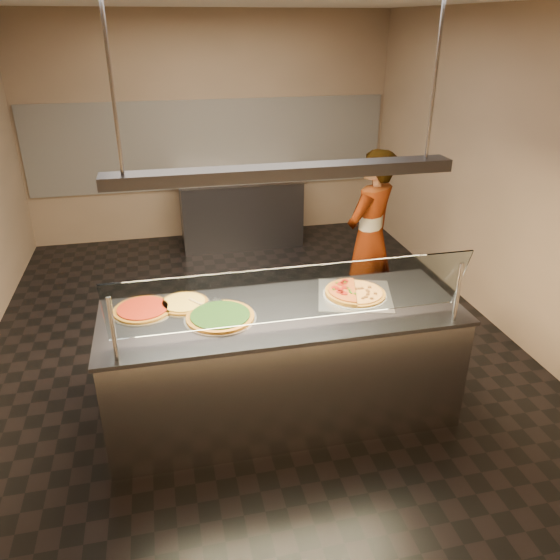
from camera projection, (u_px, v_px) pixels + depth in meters
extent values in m
cube|color=black|center=(250.00, 336.00, 5.45)|extent=(5.00, 6.00, 0.02)
cube|color=tan|center=(210.00, 130.00, 7.46)|extent=(5.00, 0.02, 3.00)
cube|color=tan|center=(372.00, 394.00, 2.15)|extent=(5.00, 0.02, 3.00)
cube|color=tan|center=(501.00, 173.00, 5.30)|extent=(0.02, 6.00, 3.00)
cube|color=silver|center=(211.00, 145.00, 7.52)|extent=(4.90, 0.02, 1.20)
cube|color=#B7B7BC|center=(283.00, 366.00, 4.17)|extent=(2.59, 0.90, 0.90)
cube|color=#404045|center=(283.00, 312.00, 3.97)|extent=(2.63, 0.94, 0.03)
cylinder|color=#B7B7BC|center=(113.00, 329.00, 3.29)|extent=(0.03, 0.03, 0.44)
cylinder|color=#B7B7BC|center=(458.00, 292.00, 3.74)|extent=(0.03, 0.03, 0.44)
cube|color=white|center=(294.00, 294.00, 3.54)|extent=(2.39, 0.18, 0.47)
cube|color=silver|center=(355.00, 295.00, 4.18)|extent=(0.69, 0.69, 0.01)
cylinder|color=silver|center=(355.00, 294.00, 4.18)|extent=(0.49, 0.49, 0.01)
cylinder|color=maroon|center=(345.00, 280.00, 4.29)|extent=(0.06, 0.06, 0.01)
cylinder|color=maroon|center=(344.00, 282.00, 4.27)|extent=(0.06, 0.06, 0.01)
cylinder|color=maroon|center=(340.00, 283.00, 4.25)|extent=(0.06, 0.06, 0.01)
cylinder|color=maroon|center=(345.00, 287.00, 4.19)|extent=(0.06, 0.06, 0.01)
cylinder|color=maroon|center=(335.00, 287.00, 4.19)|extent=(0.06, 0.06, 0.01)
cylinder|color=maroon|center=(340.00, 289.00, 4.15)|extent=(0.06, 0.06, 0.01)
cylinder|color=maroon|center=(340.00, 291.00, 4.12)|extent=(0.06, 0.06, 0.01)
cylinder|color=maroon|center=(344.00, 293.00, 4.10)|extent=(0.06, 0.06, 0.01)
cube|color=#19590F|center=(345.00, 282.00, 4.26)|extent=(0.02, 0.01, 0.01)
cube|color=#19590F|center=(337.00, 282.00, 4.26)|extent=(0.02, 0.02, 0.01)
cube|color=#19590F|center=(347.00, 287.00, 4.18)|extent=(0.02, 0.01, 0.01)
cube|color=#19590F|center=(333.00, 289.00, 4.15)|extent=(0.02, 0.02, 0.01)
cube|color=#19590F|center=(349.00, 289.00, 4.15)|extent=(0.02, 0.01, 0.01)
cube|color=#19590F|center=(350.00, 291.00, 4.11)|extent=(0.02, 0.02, 0.01)
cube|color=#19590F|center=(351.00, 292.00, 4.10)|extent=(0.01, 0.02, 0.01)
cube|color=#19590F|center=(355.00, 293.00, 4.09)|extent=(0.02, 0.02, 0.01)
sphere|color=#513014|center=(363.00, 298.00, 4.06)|extent=(0.03, 0.03, 0.03)
sphere|color=#513014|center=(366.00, 297.00, 4.08)|extent=(0.03, 0.03, 0.03)
sphere|color=#513014|center=(371.00, 298.00, 4.06)|extent=(0.03, 0.03, 0.03)
sphere|color=#513014|center=(368.00, 294.00, 4.12)|extent=(0.03, 0.03, 0.03)
sphere|color=#513014|center=(375.00, 293.00, 4.13)|extent=(0.03, 0.03, 0.03)
sphere|color=#513014|center=(368.00, 291.00, 4.16)|extent=(0.03, 0.03, 0.03)
sphere|color=#513014|center=(367.00, 290.00, 4.18)|extent=(0.03, 0.03, 0.03)
sphere|color=#513014|center=(369.00, 287.00, 4.23)|extent=(0.03, 0.03, 0.03)
sphere|color=#513014|center=(362.00, 288.00, 4.21)|extent=(0.03, 0.03, 0.03)
sphere|color=#513014|center=(359.00, 288.00, 4.21)|extent=(0.03, 0.03, 0.03)
sphere|color=#513014|center=(356.00, 288.00, 4.21)|extent=(0.03, 0.03, 0.03)
cylinder|color=silver|center=(220.00, 318.00, 3.86)|extent=(0.51, 0.51, 0.01)
cylinder|color=brown|center=(220.00, 316.00, 3.86)|extent=(0.48, 0.48, 0.02)
cylinder|color=black|center=(220.00, 314.00, 3.85)|extent=(0.42, 0.42, 0.01)
cylinder|color=silver|center=(184.00, 304.00, 4.04)|extent=(0.39, 0.39, 0.01)
cylinder|color=brown|center=(184.00, 303.00, 4.04)|extent=(0.36, 0.36, 0.02)
cylinder|color=gold|center=(184.00, 302.00, 4.03)|extent=(0.31, 0.31, 0.01)
cylinder|color=silver|center=(143.00, 310.00, 3.96)|extent=(0.45, 0.45, 0.01)
cylinder|color=brown|center=(143.00, 309.00, 3.96)|extent=(0.42, 0.42, 0.02)
cylinder|color=maroon|center=(143.00, 307.00, 3.95)|extent=(0.36, 0.36, 0.01)
cube|color=#B7B7BC|center=(215.00, 302.00, 4.02)|extent=(0.17, 0.17, 0.00)
cylinder|color=tan|center=(196.00, 302.00, 4.02)|extent=(0.10, 0.13, 0.02)
cube|color=#404045|center=(241.00, 212.00, 7.56)|extent=(1.62, 0.70, 0.90)
cube|color=#B7B7BC|center=(240.00, 179.00, 7.37)|extent=(1.66, 0.74, 0.03)
imported|color=black|center=(370.00, 238.00, 5.45)|extent=(0.77, 0.72, 1.76)
cube|color=#404045|center=(283.00, 172.00, 3.53)|extent=(2.30, 0.18, 0.08)
cylinder|color=#B7B7BC|center=(112.00, 87.00, 3.10)|extent=(0.02, 0.02, 1.01)
cylinder|color=#B7B7BC|center=(435.00, 80.00, 3.49)|extent=(0.02, 0.02, 1.01)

